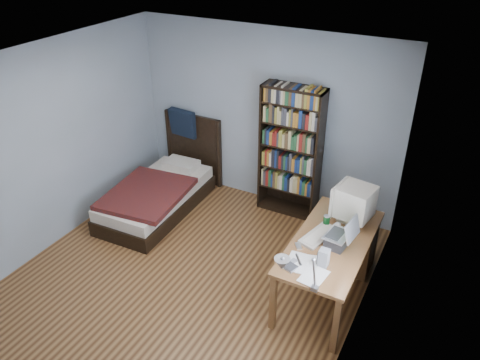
{
  "coord_description": "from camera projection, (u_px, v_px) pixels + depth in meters",
  "views": [
    {
      "loc": [
        2.48,
        -3.35,
        3.73
      ],
      "look_at": [
        0.23,
        0.93,
        0.94
      ],
      "focal_mm": 35.0,
      "sensor_mm": 36.0,
      "label": 1
    }
  ],
  "objects": [
    {
      "name": "mouse",
      "position": [
        337.0,
        225.0,
        5.1
      ],
      "size": [
        0.07,
        0.13,
        0.04
      ],
      "primitive_type": "ellipsoid",
      "color": "silver",
      "rests_on": "desk"
    },
    {
      "name": "desk_lamp",
      "position": [
        288.0,
        266.0,
        3.74
      ],
      "size": [
        0.25,
        0.55,
        0.65
      ],
      "color": "#99999E",
      "rests_on": "desk"
    },
    {
      "name": "phone_grey",
      "position": [
        292.0,
        262.0,
        4.58
      ],
      "size": [
        0.08,
        0.11,
        0.02
      ],
      "primitive_type": "cube",
      "rotation": [
        0.0,
        0.0,
        -0.36
      ],
      "color": "gray",
      "rests_on": "desk"
    },
    {
      "name": "phone_silver",
      "position": [
        298.0,
        246.0,
        4.8
      ],
      "size": [
        0.1,
        0.11,
        0.02
      ],
      "primitive_type": "cube",
      "rotation": [
        0.0,
        0.0,
        0.65
      ],
      "color": "silver",
      "rests_on": "desk"
    },
    {
      "name": "desk",
      "position": [
        341.0,
        242.0,
        5.39
      ],
      "size": [
        0.75,
        1.58,
        0.73
      ],
      "color": "brown",
      "rests_on": "floor"
    },
    {
      "name": "room",
      "position": [
        180.0,
        189.0,
        4.79
      ],
      "size": [
        4.2,
        4.24,
        2.5
      ],
      "color": "#4D2C16",
      "rests_on": "ground"
    },
    {
      "name": "bed",
      "position": [
        160.0,
        191.0,
        6.65
      ],
      "size": [
        1.08,
        2.0,
        1.16
      ],
      "color": "black",
      "rests_on": "floor"
    },
    {
      "name": "soda_can",
      "position": [
        326.0,
        221.0,
        5.09
      ],
      "size": [
        0.07,
        0.07,
        0.13
      ],
      "primitive_type": "cylinder",
      "color": "#073612",
      "rests_on": "desk"
    },
    {
      "name": "speaker",
      "position": [
        324.0,
        258.0,
        4.51
      ],
      "size": [
        0.09,
        0.09,
        0.19
      ],
      "primitive_type": "cube",
      "rotation": [
        0.0,
        0.0,
        -0.01
      ],
      "color": "gray",
      "rests_on": "desk"
    },
    {
      "name": "external_drive",
      "position": [
        290.0,
        267.0,
        4.51
      ],
      "size": [
        0.14,
        0.14,
        0.02
      ],
      "primitive_type": "cube",
      "rotation": [
        0.0,
        0.0,
        -0.32
      ],
      "color": "gray",
      "rests_on": "desk"
    },
    {
      "name": "crt_monitor",
      "position": [
        353.0,
        202.0,
        5.08
      ],
      "size": [
        0.44,
        0.41,
        0.45
      ],
      "color": "beige",
      "rests_on": "desk"
    },
    {
      "name": "laptop",
      "position": [
        339.0,
        238.0,
        4.76
      ],
      "size": [
        0.32,
        0.32,
        0.36
      ],
      "color": "#2D2D30",
      "rests_on": "desk"
    },
    {
      "name": "keyboard",
      "position": [
        318.0,
        236.0,
        4.94
      ],
      "size": [
        0.31,
        0.52,
        0.05
      ],
      "primitive_type": "cube",
      "rotation": [
        0.0,
        0.07,
        -0.26
      ],
      "color": "#B7AB98",
      "rests_on": "desk"
    },
    {
      "name": "bookshelf",
      "position": [
        290.0,
        152.0,
        6.27
      ],
      "size": [
        0.82,
        0.3,
        1.83
      ],
      "color": "black",
      "rests_on": "floor"
    }
  ]
}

